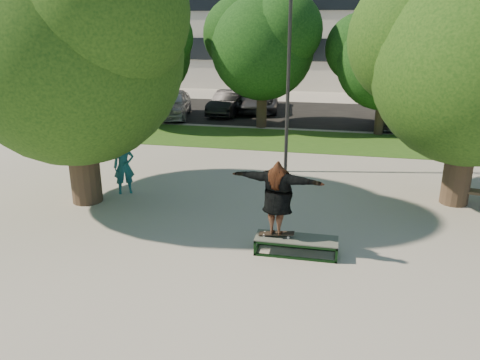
% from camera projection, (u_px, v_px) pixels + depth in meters
% --- Properties ---
extents(ground, '(120.00, 120.00, 0.00)m').
position_uv_depth(ground, '(222.00, 228.00, 11.63)').
color(ground, gray).
rests_on(ground, ground).
extents(grass_strip, '(30.00, 4.00, 0.02)m').
position_uv_depth(grass_strip, '(297.00, 141.00, 20.25)').
color(grass_strip, '#264F16').
rests_on(grass_strip, ground).
extents(asphalt_strip, '(40.00, 8.00, 0.01)m').
position_uv_depth(asphalt_strip, '(290.00, 113.00, 26.47)').
color(asphalt_strip, black).
rests_on(asphalt_strip, ground).
extents(tree_left, '(6.96, 5.95, 7.12)m').
position_uv_depth(tree_left, '(69.00, 40.00, 12.08)').
color(tree_left, '#38281E').
rests_on(tree_left, ground).
extents(tree_right, '(6.24, 5.33, 6.51)m').
position_uv_depth(tree_right, '(472.00, 53.00, 12.03)').
color(tree_right, '#38281E').
rests_on(tree_right, ground).
extents(bg_tree_left, '(5.28, 4.51, 5.77)m').
position_uv_depth(bg_tree_left, '(143.00, 48.00, 22.00)').
color(bg_tree_left, '#38281E').
rests_on(bg_tree_left, ground).
extents(bg_tree_mid, '(5.76, 4.92, 6.24)m').
position_uv_depth(bg_tree_mid, '(261.00, 42.00, 21.77)').
color(bg_tree_mid, '#38281E').
rests_on(bg_tree_mid, ground).
extents(bg_tree_right, '(5.04, 4.31, 5.43)m').
position_uv_depth(bg_tree_right, '(384.00, 56.00, 20.38)').
color(bg_tree_right, '#38281E').
rests_on(bg_tree_right, ground).
extents(lamppost, '(0.25, 0.15, 6.11)m').
position_uv_depth(lamppost, '(288.00, 78.00, 15.07)').
color(lamppost, '#2D2D30').
rests_on(lamppost, ground).
extents(grind_box, '(1.80, 0.60, 0.38)m').
position_uv_depth(grind_box, '(296.00, 246.00, 10.28)').
color(grind_box, black).
rests_on(grind_box, ground).
extents(skater_rig, '(2.10, 0.94, 1.73)m').
position_uv_depth(skater_rig, '(277.00, 198.00, 10.02)').
color(skater_rig, white).
rests_on(skater_rig, grind_box).
extents(bystander, '(0.73, 0.65, 1.67)m').
position_uv_depth(bystander, '(124.00, 166.00, 13.78)').
color(bystander, '#1C656C').
rests_on(bystander, ground).
extents(car_silver_a, '(2.59, 4.62, 1.48)m').
position_uv_depth(car_silver_a, '(172.00, 103.00, 25.11)').
color(car_silver_a, '#B5B5BA').
rests_on(car_silver_a, asphalt_strip).
extents(car_dark, '(1.70, 4.03, 1.29)m').
position_uv_depth(car_dark, '(228.00, 103.00, 25.92)').
color(car_dark, black).
rests_on(car_dark, asphalt_strip).
extents(car_grey, '(2.94, 5.34, 1.42)m').
position_uv_depth(car_grey, '(257.00, 98.00, 27.10)').
color(car_grey, '#59585D').
rests_on(car_grey, asphalt_strip).
extents(car_silver_b, '(2.80, 5.54, 1.54)m').
position_uv_depth(car_silver_b, '(400.00, 109.00, 23.35)').
color(car_silver_b, '#B7B7BC').
rests_on(car_silver_b, asphalt_strip).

